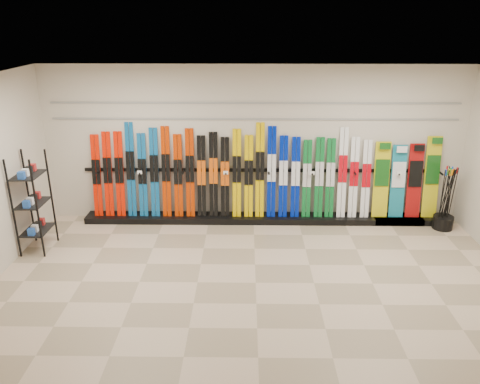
{
  "coord_description": "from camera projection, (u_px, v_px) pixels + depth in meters",
  "views": [
    {
      "loc": [
        -0.16,
        -6.17,
        3.81
      ],
      "look_at": [
        -0.25,
        1.0,
        1.1
      ],
      "focal_mm": 35.0,
      "sensor_mm": 36.0,
      "label": 1
    }
  ],
  "objects": [
    {
      "name": "ceiling",
      "position": [
        258.0,
        82.0,
        6.06
      ],
      "size": [
        8.0,
        8.0,
        0.0
      ],
      "primitive_type": "plane",
      "rotation": [
        3.14,
        0.0,
        0.0
      ],
      "color": "silver",
      "rests_on": "back_wall"
    },
    {
      "name": "ski_rack_base",
      "position": [
        265.0,
        218.0,
        9.23
      ],
      "size": [
        8.0,
        0.4,
        0.12
      ],
      "primitive_type": "cube",
      "color": "black",
      "rests_on": "floor"
    },
    {
      "name": "ski_poles",
      "position": [
        447.0,
        198.0,
        8.74
      ],
      "size": [
        0.32,
        0.29,
        1.18
      ],
      "color": "black",
      "rests_on": "pole_bin"
    },
    {
      "name": "snowboards",
      "position": [
        407.0,
        180.0,
        8.98
      ],
      "size": [
        1.25,
        0.24,
        1.57
      ],
      "color": "gold",
      "rests_on": "ski_rack_base"
    },
    {
      "name": "back_wall",
      "position": [
        254.0,
        145.0,
        8.93
      ],
      "size": [
        8.0,
        0.0,
        8.0
      ],
      "primitive_type": "plane",
      "rotation": [
        1.57,
        0.0,
        0.0
      ],
      "color": "beige",
      "rests_on": "floor"
    },
    {
      "name": "slatwall_rail_0",
      "position": [
        255.0,
        119.0,
        8.73
      ],
      "size": [
        7.6,
        0.02,
        0.03
      ],
      "primitive_type": "cube",
      "color": "gray",
      "rests_on": "back_wall"
    },
    {
      "name": "floor",
      "position": [
        256.0,
        283.0,
        7.12
      ],
      "size": [
        8.0,
        8.0,
        0.0
      ],
      "primitive_type": "plane",
      "color": "gray",
      "rests_on": "ground"
    },
    {
      "name": "accessory_rack",
      "position": [
        33.0,
        203.0,
        7.87
      ],
      "size": [
        0.4,
        0.6,
        1.71
      ],
      "primitive_type": "cube",
      "color": "black",
      "rests_on": "floor"
    },
    {
      "name": "skis",
      "position": [
        229.0,
        175.0,
        8.99
      ],
      "size": [
        5.37,
        0.28,
        1.82
      ],
      "color": "red",
      "rests_on": "ski_rack_base"
    },
    {
      "name": "slatwall_rail_1",
      "position": [
        255.0,
        103.0,
        8.62
      ],
      "size": [
        7.6,
        0.02,
        0.03
      ],
      "primitive_type": "cube",
      "color": "gray",
      "rests_on": "back_wall"
    },
    {
      "name": "pole_bin",
      "position": [
        443.0,
        222.0,
        8.9
      ],
      "size": [
        0.38,
        0.38,
        0.25
      ],
      "primitive_type": "cylinder",
      "color": "black",
      "rests_on": "floor"
    }
  ]
}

